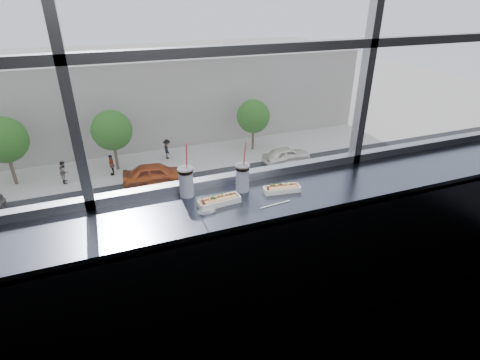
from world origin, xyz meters
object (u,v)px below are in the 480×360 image
object	(u,v)px
car_far_c	(287,152)
hotdog_tray_left	(219,200)
pedestrian_a	(64,170)
car_near_e	(368,190)
tree_center	(112,130)
pedestrian_b	(111,163)
pedestrian_c	(167,147)
soda_cup_right	(242,177)
tree_right	(253,116)
hotdog_tray_right	(282,188)
tree_left	(3,140)
car_near_c	(105,241)
wrapper	(207,211)
car_far_b	(156,171)
loose_straw	(275,204)
soda_cup_left	(186,180)

from	to	relation	value
car_far_c	hotdog_tray_left	bearing A→B (deg)	147.32
hotdog_tray_left	pedestrian_a	xyz separation A→B (m)	(-3.90, 27.21, -11.03)
car_near_e	tree_center	world-z (taller)	tree_center
pedestrian_b	pedestrian_a	xyz separation A→B (m)	(-3.51, -0.08, 0.01)
pedestrian_b	tree_center	xyz separation A→B (m)	(0.46, 0.98, 2.35)
pedestrian_c	car_near_e	bearing A→B (deg)	-137.62
hotdog_tray_left	pedestrian_c	size ratio (longest dim) A/B	0.13
soda_cup_right	pedestrian_b	world-z (taller)	soda_cup_right
tree_right	car_far_c	bearing A→B (deg)	-69.94
hotdog_tray_right	tree_left	world-z (taller)	hotdog_tray_right
car_far_c	tree_center	distance (m)	14.52
car_near_c	tree_center	xyz separation A→B (m)	(1.56, 12.00, 2.25)
wrapper	car_near_e	xyz separation A→B (m)	(16.12, 16.34, -11.13)
car_far_b	pedestrian_b	world-z (taller)	car_far_b
hotdog_tray_right	pedestrian_c	distance (m)	31.23
hotdog_tray_left	loose_straw	xyz separation A→B (m)	(0.33, -0.14, -0.02)
pedestrian_a	tree_center	size ratio (longest dim) A/B	0.42
pedestrian_a	car_near_c	bearing A→B (deg)	-167.54
pedestrian_c	tree_left	bearing A→B (deg)	93.28
tree_left	wrapper	bearing A→B (deg)	-75.38
soda_cup_right	loose_straw	distance (m)	0.30
car_near_e	car_far_b	world-z (taller)	car_far_b
hotdog_tray_left	hotdog_tray_right	bearing A→B (deg)	-4.80
soda_cup_right	soda_cup_left	bearing A→B (deg)	169.59
car_far_b	pedestrian_c	distance (m)	5.01
soda_cup_left	wrapper	size ratio (longest dim) A/B	3.58
hotdog_tray_right	soda_cup_left	size ratio (longest dim) A/B	0.68
soda_cup_right	pedestrian_b	distance (m)	29.37
car_near_e	pedestrian_a	bearing A→B (deg)	58.46
pedestrian_c	loose_straw	bearing A→B (deg)	171.97
soda_cup_left	tree_left	bearing A→B (deg)	104.64
hotdog_tray_right	tree_center	xyz separation A→B (m)	(-0.37, 28.26, -8.69)
pedestrian_c	tree_left	distance (m)	12.22
pedestrian_c	tree_center	size ratio (longest dim) A/B	0.42
hotdog_tray_right	loose_straw	bearing A→B (deg)	-121.27
loose_straw	pedestrian_c	size ratio (longest dim) A/B	0.10
car_near_e	tree_left	bearing A→B (deg)	60.22
car_far_c	car_far_b	bearing A→B (deg)	86.98
soda_cup_right	pedestrian_c	distance (m)	31.19
hotdog_tray_left	tree_left	size ratio (longest dim) A/B	0.05
soda_cup_left	pedestrian_b	distance (m)	29.30
car_far_c	tree_left	bearing A→B (deg)	76.35
wrapper	hotdog_tray_left	bearing A→B (deg)	34.63
soda_cup_right	loose_straw	world-z (taller)	soda_cup_right
soda_cup_right	tree_left	distance (m)	30.42
hotdog_tray_right	tree_center	distance (m)	29.57
pedestrian_c	soda_cup_left	bearing A→B (deg)	170.91
pedestrian_a	pedestrian_c	world-z (taller)	pedestrian_c
pedestrian_c	tree_right	xyz separation A→B (m)	(7.92, -0.68, 2.12)
wrapper	pedestrian_c	world-z (taller)	wrapper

